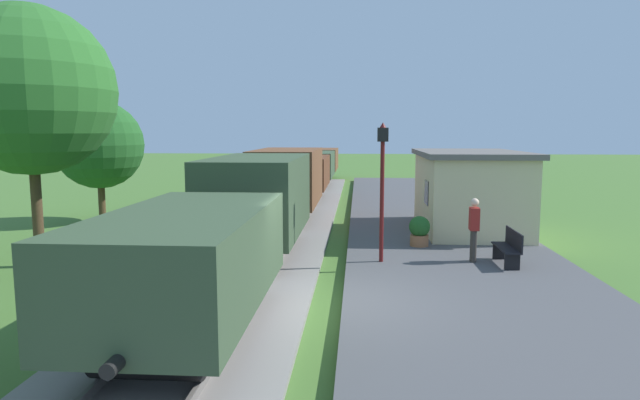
# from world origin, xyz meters

# --- Properties ---
(ground_plane) EXTENTS (160.00, 160.00, 0.00)m
(ground_plane) POSITION_xyz_m (0.00, 0.00, 0.00)
(ground_plane) COLOR #47702D
(platform_slab) EXTENTS (6.00, 60.00, 0.25)m
(platform_slab) POSITION_xyz_m (3.20, 0.00, 0.12)
(platform_slab) COLOR #4C4C4F
(platform_slab) RESTS_ON ground
(track_ballast) EXTENTS (3.80, 60.00, 0.12)m
(track_ballast) POSITION_xyz_m (-2.40, 0.00, 0.06)
(track_ballast) COLOR gray
(track_ballast) RESTS_ON ground
(rail_near) EXTENTS (0.07, 60.00, 0.14)m
(rail_near) POSITION_xyz_m (-1.68, 0.00, 0.19)
(rail_near) COLOR slate
(rail_near) RESTS_ON track_ballast
(rail_far) EXTENTS (0.07, 60.00, 0.14)m
(rail_far) POSITION_xyz_m (-3.12, 0.00, 0.19)
(rail_far) COLOR slate
(rail_far) RESTS_ON track_ballast
(freight_train) EXTENTS (2.50, 39.20, 2.72)m
(freight_train) POSITION_xyz_m (-2.40, 13.98, 1.51)
(freight_train) COLOR #384C33
(freight_train) RESTS_ON rail_near
(station_hut) EXTENTS (3.50, 5.80, 2.78)m
(station_hut) POSITION_xyz_m (4.40, 8.52, 1.65)
(station_hut) COLOR beige
(station_hut) RESTS_ON platform_slab
(bench_near_hut) EXTENTS (0.42, 1.50, 0.91)m
(bench_near_hut) POSITION_xyz_m (4.45, 3.36, 0.72)
(bench_near_hut) COLOR black
(bench_near_hut) RESTS_ON platform_slab
(person_waiting) EXTENTS (0.26, 0.39, 1.71)m
(person_waiting) POSITION_xyz_m (3.58, 3.61, 1.18)
(person_waiting) COLOR #38332D
(person_waiting) RESTS_ON platform_slab
(potted_planter) EXTENTS (0.64, 0.64, 0.92)m
(potted_planter) POSITION_xyz_m (2.37, 5.55, 0.72)
(potted_planter) COLOR #9E6642
(potted_planter) RESTS_ON platform_slab
(lamp_post_near) EXTENTS (0.28, 0.28, 3.70)m
(lamp_post_near) POSITION_xyz_m (1.13, 3.45, 2.80)
(lamp_post_near) COLOR #591414
(lamp_post_near) RESTS_ON platform_slab
(tree_trackside_mid) EXTENTS (4.51, 4.51, 7.05)m
(tree_trackside_mid) POSITION_xyz_m (-8.26, 3.26, 4.78)
(tree_trackside_mid) COLOR #4C3823
(tree_trackside_mid) RESTS_ON ground
(tree_trackside_far) EXTENTS (3.56, 3.56, 4.96)m
(tree_trackside_far) POSITION_xyz_m (-10.04, 10.64, 3.17)
(tree_trackside_far) COLOR #4C3823
(tree_trackside_far) RESTS_ON ground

